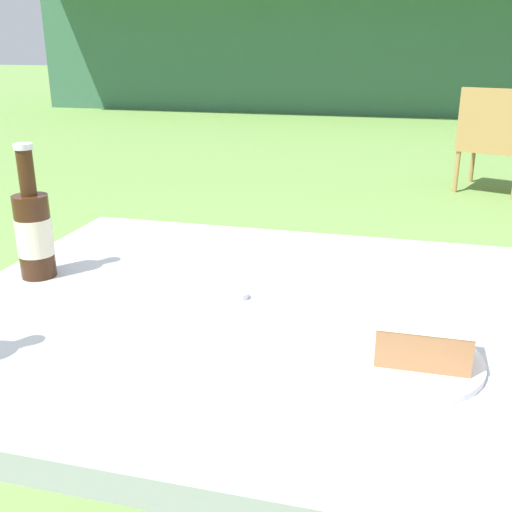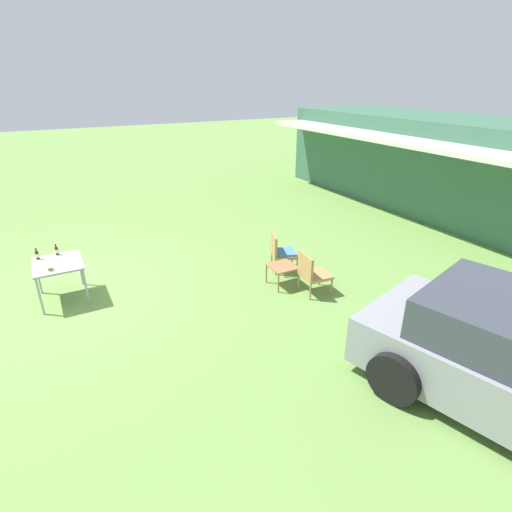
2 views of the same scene
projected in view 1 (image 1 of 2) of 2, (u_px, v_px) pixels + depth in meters
cabin_building at (364, 29)px, 11.20m from camera, size 11.34×4.74×2.77m
wicker_chair_cushioned at (495, 137)px, 4.78m from camera, size 0.66×0.67×0.83m
patio_table at (241, 342)px, 0.99m from camera, size 0.95×0.84×0.75m
cake_on_plate at (412, 347)px, 0.79m from camera, size 0.22×0.22×0.07m
cola_bottle_near at (34, 231)px, 1.07m from camera, size 0.06×0.06×0.24m
fork at (359, 349)px, 0.82m from camera, size 0.18×0.04×0.01m
loose_bottle_cap at (240, 295)px, 1.00m from camera, size 0.03×0.03×0.01m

